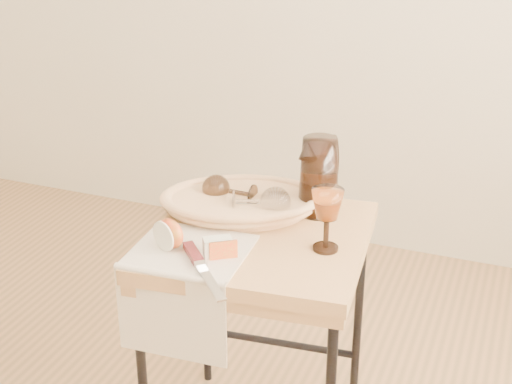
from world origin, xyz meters
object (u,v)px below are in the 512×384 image
at_px(goblet_lying_b, 258,202).
at_px(wine_goblet, 327,220).
at_px(apple_half, 171,233).
at_px(table_knife, 202,267).
at_px(tea_towel, 190,251).
at_px(side_table, 259,345).
at_px(bread_basket, 241,204).
at_px(goblet_lying_a, 232,191).
at_px(pitcher, 319,176).

distance_m(goblet_lying_b, wine_goblet, 0.23).
xyz_separation_m(apple_half, table_knife, (0.11, -0.07, -0.03)).
bearing_deg(tea_towel, side_table, 48.11).
xyz_separation_m(bread_basket, goblet_lying_b, (0.05, -0.02, 0.02)).
height_order(tea_towel, goblet_lying_a, goblet_lying_a).
bearing_deg(side_table, pitcher, 59.94).
relative_size(bread_basket, goblet_lying_a, 3.02).
bearing_deg(side_table, goblet_lying_b, 113.92).
bearing_deg(apple_half, wine_goblet, 45.16).
relative_size(side_table, goblet_lying_a, 5.44).
bearing_deg(apple_half, goblet_lying_a, 104.15).
xyz_separation_m(wine_goblet, table_knife, (-0.22, -0.21, -0.06)).
distance_m(side_table, bread_basket, 0.38).
xyz_separation_m(goblet_lying_b, apple_half, (-0.13, -0.22, -0.01)).
xyz_separation_m(side_table, pitcher, (0.10, 0.17, 0.43)).
relative_size(wine_goblet, table_knife, 0.62).
distance_m(side_table, pitcher, 0.47).
relative_size(side_table, table_knife, 2.63).
bearing_deg(bread_basket, tea_towel, -120.12).
height_order(side_table, bread_basket, bread_basket).
xyz_separation_m(tea_towel, goblet_lying_b, (0.08, 0.21, 0.05)).
height_order(wine_goblet, table_knife, wine_goblet).
bearing_deg(wine_goblet, tea_towel, -156.41).
height_order(goblet_lying_a, wine_goblet, wine_goblet).
relative_size(pitcher, table_knife, 0.97).
distance_m(pitcher, wine_goblet, 0.20).
bearing_deg(pitcher, side_table, -143.46).
height_order(bread_basket, pitcher, pitcher).
bearing_deg(table_knife, tea_towel, 178.70).
bearing_deg(wine_goblet, apple_half, -158.67).
height_order(goblet_lying_b, table_knife, goblet_lying_b).
bearing_deg(goblet_lying_b, goblet_lying_a, 135.96).
distance_m(bread_basket, wine_goblet, 0.29).
height_order(bread_basket, goblet_lying_b, goblet_lying_b).
bearing_deg(wine_goblet, pitcher, 112.28).
xyz_separation_m(goblet_lying_a, goblet_lying_b, (0.09, -0.04, 0.00)).
bearing_deg(side_table, goblet_lying_a, 137.71).
height_order(side_table, pitcher, pitcher).
xyz_separation_m(tea_towel, pitcher, (0.21, 0.31, 0.10)).
relative_size(goblet_lying_a, pitcher, 0.50).
xyz_separation_m(pitcher, apple_half, (-0.26, -0.32, -0.06)).
bearing_deg(goblet_lying_b, table_knife, -113.70).
distance_m(apple_half, table_knife, 0.14).
distance_m(bread_basket, apple_half, 0.25).
bearing_deg(tea_towel, goblet_lying_a, 87.23).
distance_m(tea_towel, bread_basket, 0.24).
height_order(goblet_lying_b, wine_goblet, wine_goblet).
bearing_deg(bread_basket, goblet_lying_b, -44.64).
xyz_separation_m(bread_basket, goblet_lying_a, (-0.03, 0.02, 0.02)).
bearing_deg(apple_half, table_knife, -9.00).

